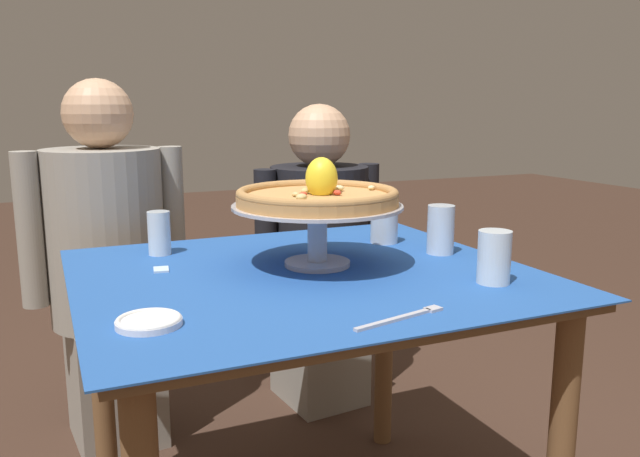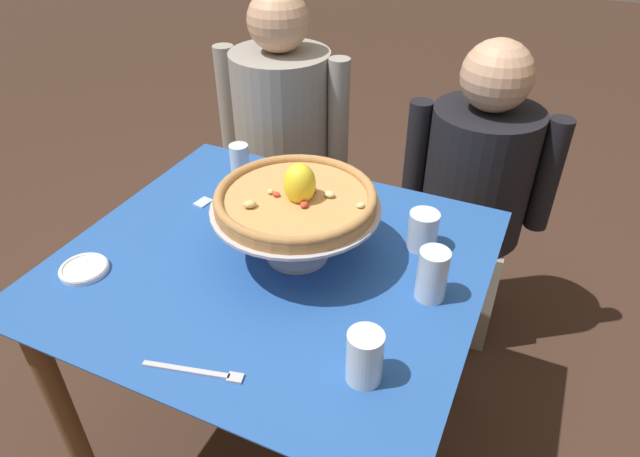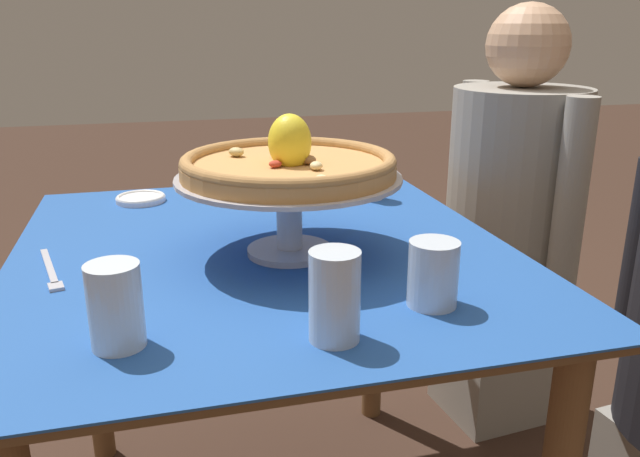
{
  "view_description": "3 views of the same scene",
  "coord_description": "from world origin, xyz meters",
  "px_view_note": "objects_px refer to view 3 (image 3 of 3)",
  "views": [
    {
      "loc": [
        -0.57,
        -1.39,
        1.16
      ],
      "look_at": [
        0.09,
        0.12,
        0.83
      ],
      "focal_mm": 35.91,
      "sensor_mm": 36.0,
      "label": 1
    },
    {
      "loc": [
        0.59,
        -0.98,
        1.66
      ],
      "look_at": [
        0.11,
        0.06,
        0.85
      ],
      "focal_mm": 31.27,
      "sensor_mm": 36.0,
      "label": 2
    },
    {
      "loc": [
        1.19,
        -0.19,
        1.18
      ],
      "look_at": [
        0.08,
        0.1,
        0.81
      ],
      "focal_mm": 35.64,
      "sensor_mm": 36.0,
      "label": 3
    }
  ],
  "objects_px": {
    "water_glass_side_right": "(335,302)",
    "water_glass_front_right": "(116,312)",
    "pizza": "(289,163)",
    "side_plate": "(141,198)",
    "dinner_fork": "(51,271)",
    "pizza_stand": "(289,195)",
    "water_glass_back_left": "(371,179)",
    "diner_left": "(510,226)",
    "water_glass_back_right": "(433,277)",
    "sugar_packet": "(302,199)"
  },
  "relations": [
    {
      "from": "water_glass_side_right",
      "to": "water_glass_front_right",
      "type": "height_order",
      "value": "water_glass_side_right"
    },
    {
      "from": "pizza",
      "to": "side_plate",
      "type": "bearing_deg",
      "value": -148.34
    },
    {
      "from": "pizza",
      "to": "dinner_fork",
      "type": "bearing_deg",
      "value": -91.41
    },
    {
      "from": "pizza_stand",
      "to": "water_glass_back_left",
      "type": "relative_size",
      "value": 3.61
    },
    {
      "from": "pizza",
      "to": "diner_left",
      "type": "distance_m",
      "value": 0.93
    },
    {
      "from": "water_glass_side_right",
      "to": "side_plate",
      "type": "xyz_separation_m",
      "value": [
        -0.82,
        -0.27,
        -0.05
      ]
    },
    {
      "from": "side_plate",
      "to": "water_glass_back_left",
      "type": "bearing_deg",
      "value": 78.17
    },
    {
      "from": "side_plate",
      "to": "dinner_fork",
      "type": "height_order",
      "value": "side_plate"
    },
    {
      "from": "water_glass_back_left",
      "to": "water_glass_back_right",
      "type": "relative_size",
      "value": 1.11
    },
    {
      "from": "pizza_stand",
      "to": "diner_left",
      "type": "relative_size",
      "value": 0.34
    },
    {
      "from": "water_glass_back_left",
      "to": "water_glass_side_right",
      "type": "relative_size",
      "value": 0.89
    },
    {
      "from": "water_glass_back_left",
      "to": "water_glass_back_right",
      "type": "height_order",
      "value": "water_glass_back_left"
    },
    {
      "from": "side_plate",
      "to": "dinner_fork",
      "type": "relative_size",
      "value": 0.56
    },
    {
      "from": "side_plate",
      "to": "dinner_fork",
      "type": "bearing_deg",
      "value": -18.71
    },
    {
      "from": "dinner_fork",
      "to": "diner_left",
      "type": "height_order",
      "value": "diner_left"
    },
    {
      "from": "water_glass_side_right",
      "to": "water_glass_back_right",
      "type": "distance_m",
      "value": 0.2
    },
    {
      "from": "pizza_stand",
      "to": "sugar_packet",
      "type": "relative_size",
      "value": 8.5
    },
    {
      "from": "dinner_fork",
      "to": "sugar_packet",
      "type": "distance_m",
      "value": 0.65
    },
    {
      "from": "water_glass_back_right",
      "to": "diner_left",
      "type": "xyz_separation_m",
      "value": [
        -0.73,
        0.58,
        -0.19
      ]
    },
    {
      "from": "pizza_stand",
      "to": "diner_left",
      "type": "xyz_separation_m",
      "value": [
        -0.44,
        0.75,
        -0.26
      ]
    },
    {
      "from": "water_glass_back_left",
      "to": "sugar_packet",
      "type": "bearing_deg",
      "value": -99.11
    },
    {
      "from": "water_glass_back_left",
      "to": "water_glass_side_right",
      "type": "bearing_deg",
      "value": -22.76
    },
    {
      "from": "dinner_fork",
      "to": "water_glass_back_right",
      "type": "bearing_deg",
      "value": 63.99
    },
    {
      "from": "pizza_stand",
      "to": "pizza",
      "type": "height_order",
      "value": "pizza"
    },
    {
      "from": "pizza_stand",
      "to": "diner_left",
      "type": "bearing_deg",
      "value": 120.3
    },
    {
      "from": "water_glass_back_right",
      "to": "dinner_fork",
      "type": "bearing_deg",
      "value": -116.01
    },
    {
      "from": "water_glass_back_right",
      "to": "sugar_packet",
      "type": "bearing_deg",
      "value": -174.63
    },
    {
      "from": "pizza",
      "to": "water_glass_side_right",
      "type": "xyz_separation_m",
      "value": [
        0.36,
        -0.01,
        -0.12
      ]
    },
    {
      "from": "water_glass_front_right",
      "to": "sugar_packet",
      "type": "relative_size",
      "value": 2.42
    },
    {
      "from": "pizza",
      "to": "diner_left",
      "type": "height_order",
      "value": "diner_left"
    },
    {
      "from": "pizza_stand",
      "to": "sugar_packet",
      "type": "distance_m",
      "value": 0.4
    },
    {
      "from": "pizza",
      "to": "sugar_packet",
      "type": "height_order",
      "value": "pizza"
    },
    {
      "from": "water_glass_back_right",
      "to": "diner_left",
      "type": "bearing_deg",
      "value": 141.28
    },
    {
      "from": "pizza_stand",
      "to": "pizza",
      "type": "xyz_separation_m",
      "value": [
        0.0,
        -0.0,
        0.06
      ]
    },
    {
      "from": "water_glass_side_right",
      "to": "side_plate",
      "type": "relative_size",
      "value": 1.09
    },
    {
      "from": "pizza",
      "to": "dinner_fork",
      "type": "relative_size",
      "value": 1.87
    },
    {
      "from": "side_plate",
      "to": "sugar_packet",
      "type": "distance_m",
      "value": 0.4
    },
    {
      "from": "diner_left",
      "to": "side_plate",
      "type": "bearing_deg",
      "value": -91.17
    },
    {
      "from": "dinner_fork",
      "to": "side_plate",
      "type": "bearing_deg",
      "value": 161.29
    },
    {
      "from": "water_glass_front_right",
      "to": "water_glass_back_left",
      "type": "bearing_deg",
      "value": 137.57
    },
    {
      "from": "water_glass_side_right",
      "to": "side_plate",
      "type": "bearing_deg",
      "value": -161.57
    },
    {
      "from": "side_plate",
      "to": "diner_left",
      "type": "distance_m",
      "value": 1.05
    },
    {
      "from": "pizza",
      "to": "water_glass_back_right",
      "type": "height_order",
      "value": "pizza"
    },
    {
      "from": "pizza_stand",
      "to": "water_glass_side_right",
      "type": "relative_size",
      "value": 3.21
    },
    {
      "from": "water_glass_side_right",
      "to": "diner_left",
      "type": "bearing_deg",
      "value": 136.28
    },
    {
      "from": "pizza_stand",
      "to": "dinner_fork",
      "type": "distance_m",
      "value": 0.45
    },
    {
      "from": "pizza_stand",
      "to": "diner_left",
      "type": "distance_m",
      "value": 0.91
    },
    {
      "from": "pizza_stand",
      "to": "pizza",
      "type": "bearing_deg",
      "value": -1.65
    },
    {
      "from": "water_glass_side_right",
      "to": "dinner_fork",
      "type": "xyz_separation_m",
      "value": [
        -0.37,
        -0.43,
        -0.05
      ]
    },
    {
      "from": "pizza_stand",
      "to": "sugar_packet",
      "type": "height_order",
      "value": "pizza_stand"
    }
  ]
}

